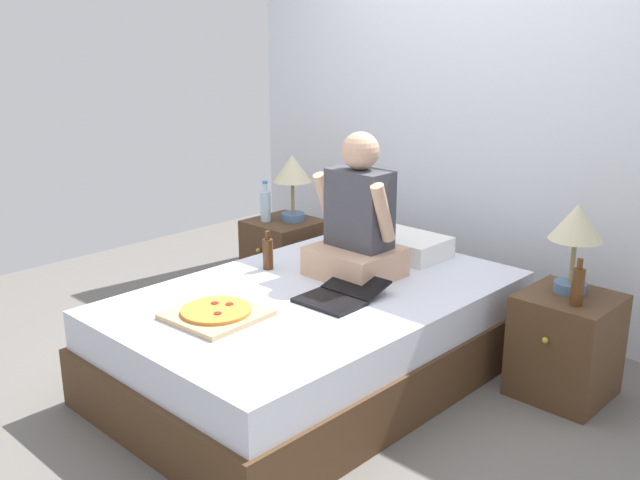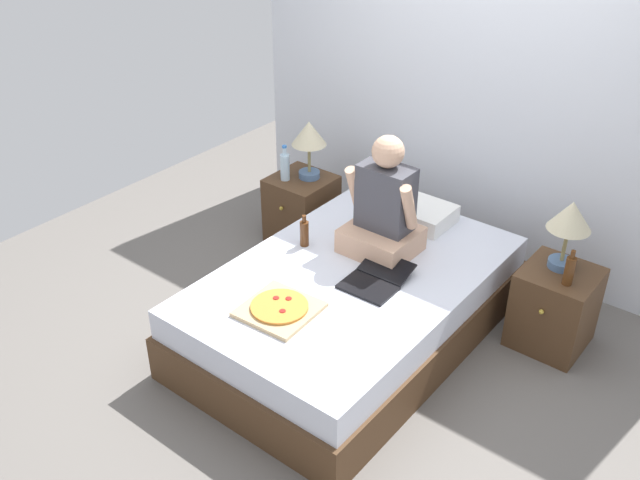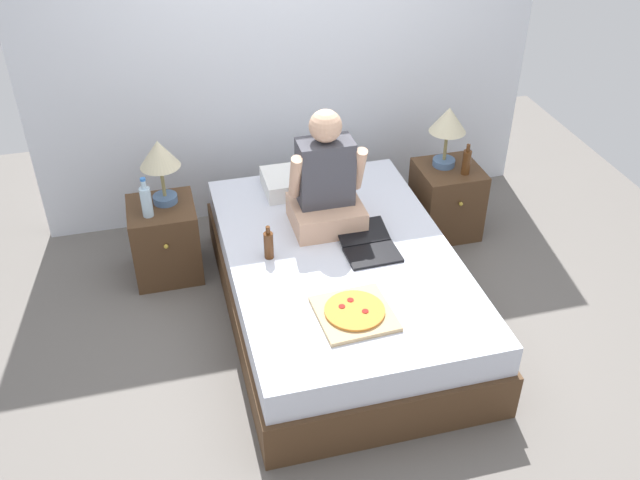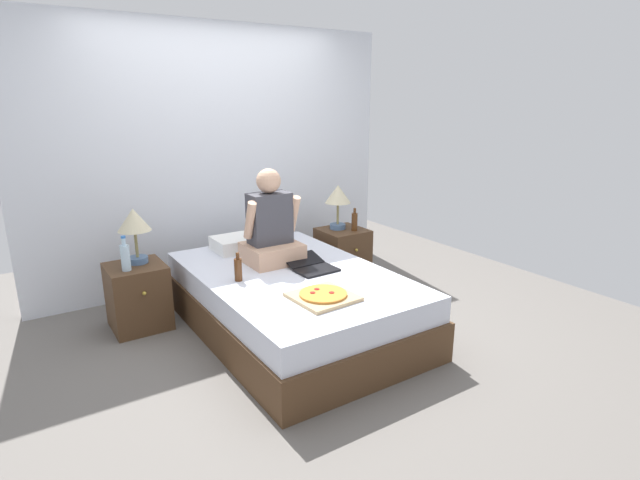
% 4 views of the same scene
% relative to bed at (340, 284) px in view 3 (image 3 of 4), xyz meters
% --- Properties ---
extents(ground_plane, '(5.69, 5.69, 0.00)m').
position_rel_bed_xyz_m(ground_plane, '(0.00, 0.00, -0.24)').
color(ground_plane, '#66605B').
extents(wall_back, '(3.69, 0.12, 2.50)m').
position_rel_bed_xyz_m(wall_back, '(0.00, 1.43, 1.01)').
color(wall_back, silver).
rests_on(wall_back, ground).
extents(bed, '(1.39, 2.15, 0.49)m').
position_rel_bed_xyz_m(bed, '(0.00, 0.00, 0.00)').
color(bed, '#4C331E').
rests_on(bed, ground).
extents(nightstand_left, '(0.44, 0.47, 0.53)m').
position_rel_bed_xyz_m(nightstand_left, '(-1.02, 0.74, 0.02)').
color(nightstand_left, '#4C331E').
rests_on(nightstand_left, ground).
extents(lamp_on_left_nightstand, '(0.26, 0.26, 0.45)m').
position_rel_bed_xyz_m(lamp_on_left_nightstand, '(-0.98, 0.79, 0.61)').
color(lamp_on_left_nightstand, '#4C6B93').
rests_on(lamp_on_left_nightstand, nightstand_left).
extents(water_bottle, '(0.07, 0.07, 0.28)m').
position_rel_bed_xyz_m(water_bottle, '(-1.10, 0.65, 0.40)').
color(water_bottle, silver).
rests_on(water_bottle, nightstand_left).
extents(nightstand_right, '(0.44, 0.47, 0.53)m').
position_rel_bed_xyz_m(nightstand_right, '(1.02, 0.74, 0.02)').
color(nightstand_right, '#4C331E').
rests_on(nightstand_right, ground).
extents(lamp_on_right_nightstand, '(0.26, 0.26, 0.45)m').
position_rel_bed_xyz_m(lamp_on_right_nightstand, '(0.99, 0.79, 0.61)').
color(lamp_on_right_nightstand, '#4C6B93').
rests_on(lamp_on_right_nightstand, nightstand_right).
extents(beer_bottle, '(0.06, 0.06, 0.23)m').
position_rel_bed_xyz_m(beer_bottle, '(1.09, 0.64, 0.38)').
color(beer_bottle, '#512D14').
rests_on(beer_bottle, nightstand_right).
extents(pillow, '(0.52, 0.34, 0.12)m').
position_rel_bed_xyz_m(pillow, '(-0.06, 0.79, 0.31)').
color(pillow, white).
rests_on(pillow, bed).
extents(person_seated, '(0.47, 0.40, 0.78)m').
position_rel_bed_xyz_m(person_seated, '(-0.01, 0.33, 0.54)').
color(person_seated, tan).
rests_on(person_seated, bed).
extents(laptop, '(0.33, 0.42, 0.07)m').
position_rel_bed_xyz_m(laptop, '(0.17, -0.02, 0.27)').
color(laptop, black).
rests_on(laptop, bed).
extents(pizza_box, '(0.42, 0.42, 0.05)m').
position_rel_bed_xyz_m(pizza_box, '(-0.09, -0.58, 0.27)').
color(pizza_box, tan).
rests_on(pizza_box, bed).
extents(beer_bottle_on_bed, '(0.06, 0.06, 0.22)m').
position_rel_bed_xyz_m(beer_bottle_on_bed, '(-0.43, 0.06, 0.34)').
color(beer_bottle_on_bed, '#4C2811').
rests_on(beer_bottle_on_bed, bed).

